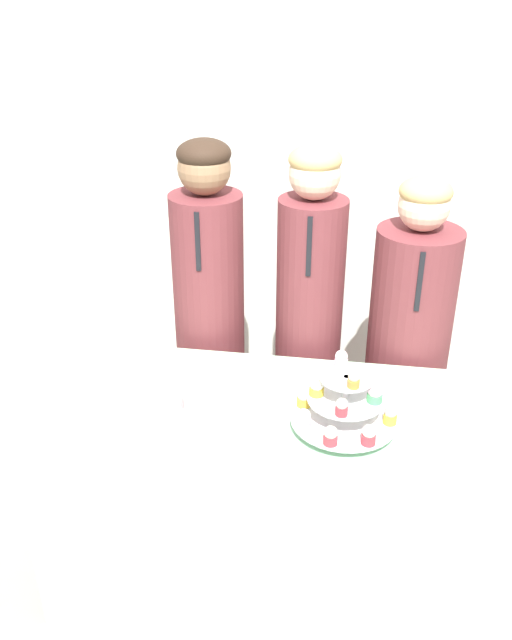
{
  "coord_description": "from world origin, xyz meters",
  "views": [
    {
      "loc": [
        0.11,
        -1.47,
        2.03
      ],
      "look_at": [
        -0.18,
        0.37,
        1.06
      ],
      "focal_mm": 38.0,
      "sensor_mm": 36.0,
      "label": 1
    }
  ],
  "objects_px": {
    "student_0": "(210,333)",
    "student_1": "(308,340)",
    "student_2": "(405,364)",
    "round_cake": "(158,402)",
    "cake_knife": "(152,442)",
    "cupcake_stand": "(344,403)"
  },
  "relations": [
    {
      "from": "round_cake",
      "to": "cake_knife",
      "type": "height_order",
      "value": "round_cake"
    },
    {
      "from": "cupcake_stand",
      "to": "student_0",
      "type": "height_order",
      "value": "student_0"
    },
    {
      "from": "student_0",
      "to": "student_1",
      "type": "distance_m",
      "value": 0.39
    },
    {
      "from": "round_cake",
      "to": "student_1",
      "type": "bearing_deg",
      "value": 56.41
    },
    {
      "from": "round_cake",
      "to": "student_0",
      "type": "height_order",
      "value": "student_0"
    },
    {
      "from": "cake_knife",
      "to": "cupcake_stand",
      "type": "xyz_separation_m",
      "value": [
        0.56,
        0.16,
        0.09
      ]
    },
    {
      "from": "round_cake",
      "to": "student_1",
      "type": "relative_size",
      "value": 0.15
    },
    {
      "from": "student_0",
      "to": "student_2",
      "type": "relative_size",
      "value": 1.07
    },
    {
      "from": "cake_knife",
      "to": "cupcake_stand",
      "type": "distance_m",
      "value": 0.59
    },
    {
      "from": "round_cake",
      "to": "student_0",
      "type": "relative_size",
      "value": 0.15
    },
    {
      "from": "student_1",
      "to": "student_0",
      "type": "bearing_deg",
      "value": 180.0
    },
    {
      "from": "student_1",
      "to": "student_2",
      "type": "height_order",
      "value": "student_1"
    },
    {
      "from": "round_cake",
      "to": "cake_knife",
      "type": "xyz_separation_m",
      "value": [
        0.02,
        -0.13,
        -0.06
      ]
    },
    {
      "from": "cake_knife",
      "to": "cupcake_stand",
      "type": "height_order",
      "value": "cupcake_stand"
    },
    {
      "from": "round_cake",
      "to": "student_2",
      "type": "height_order",
      "value": "student_2"
    },
    {
      "from": "student_2",
      "to": "cupcake_stand",
      "type": "bearing_deg",
      "value": -110.39
    },
    {
      "from": "cake_knife",
      "to": "student_0",
      "type": "xyz_separation_m",
      "value": [
        0.01,
        0.76,
        -0.04
      ]
    },
    {
      "from": "cupcake_stand",
      "to": "student_2",
      "type": "distance_m",
      "value": 0.68
    },
    {
      "from": "student_1",
      "to": "student_2",
      "type": "xyz_separation_m",
      "value": [
        0.38,
        0.0,
        -0.07
      ]
    },
    {
      "from": "cake_knife",
      "to": "cupcake_stand",
      "type": "bearing_deg",
      "value": 31.8
    },
    {
      "from": "round_cake",
      "to": "cupcake_stand",
      "type": "distance_m",
      "value": 0.58
    },
    {
      "from": "cupcake_stand",
      "to": "student_2",
      "type": "bearing_deg",
      "value": 69.61
    }
  ]
}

